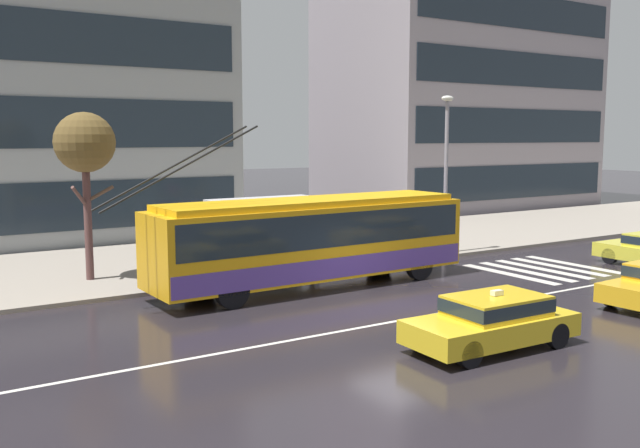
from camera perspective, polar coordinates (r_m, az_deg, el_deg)
The scene contains 17 objects.
ground_plane at distance 20.78m, azimuth 6.72°, elevation -6.76°, with size 160.00×160.00×0.00m, color #262227.
sidewalk_slab at distance 29.30m, azimuth -6.17°, elevation -2.51°, with size 80.00×10.00×0.14m, color gray.
crosswalk_stripe_edge_near at distance 26.29m, azimuth 15.29°, elevation -3.99°, with size 0.44×4.40×0.01m, color beige.
crosswalk_stripe_inner_a at distance 26.96m, azimuth 16.58°, elevation -3.76°, with size 0.44×4.40×0.01m, color beige.
crosswalk_stripe_center at distance 27.63m, azimuth 17.80°, elevation -3.54°, with size 0.44×4.40×0.01m, color beige.
crosswalk_stripe_inner_b at distance 28.32m, azimuth 18.96°, elevation -3.33°, with size 0.44×4.40×0.01m, color beige.
crosswalk_stripe_edge_far at distance 29.03m, azimuth 20.07°, elevation -3.13°, with size 0.44×4.40×0.01m, color beige.
lane_centre_line at distance 19.89m, azimuth 8.93°, elevation -7.42°, with size 72.00×0.14×0.01m, color silver.
trolleybus at distance 22.98m, azimuth -0.61°, elevation -1.22°, with size 12.69×2.86×5.34m.
taxi_oncoming_near at distance 17.04m, azimuth 14.03°, elevation -7.61°, with size 4.26×1.92×1.39m.
bus_shelter at distance 25.63m, azimuth -4.82°, elevation 0.64°, with size 4.13×1.62×2.61m.
pedestrian_at_shelter at distance 25.36m, azimuth -11.01°, elevation -0.09°, with size 1.42×1.42×2.06m.
pedestrian_approaching_curb at distance 27.66m, azimuth -0.59°, elevation 0.37°, with size 1.14×1.14×1.99m.
street_lamp at distance 29.23m, azimuth 10.34°, elevation 5.16°, with size 0.60×0.32×6.52m.
street_tree_bare at distance 24.56m, azimuth -18.78°, elevation 6.16°, with size 2.02×2.02×5.67m.
office_tower_corner_left at distance 38.69m, azimuth -23.95°, elevation 15.62°, with size 18.75×13.45×22.08m.
office_tower_corner_right at distance 51.98m, azimuth 11.40°, elevation 14.00°, with size 18.78×11.42×22.50m.
Camera 1 is at (-12.82, -15.56, 5.00)m, focal length 38.91 mm.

